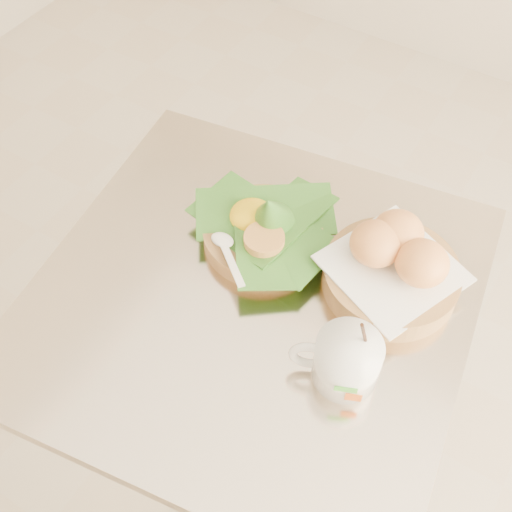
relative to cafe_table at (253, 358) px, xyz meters
The scene contains 5 objects.
floor 0.54m from the cafe_table, 159.36° to the left, with size 3.60×3.60×0.00m, color beige.
cafe_table is the anchor object (origin of this frame).
rice_basket 0.28m from the cafe_table, 113.11° to the left, with size 0.26×0.26×0.13m.
bread_basket 0.35m from the cafe_table, 37.66° to the left, with size 0.25×0.25×0.12m.
coffee_mug 0.33m from the cafe_table, 15.58° to the right, with size 0.13×0.10×0.17m.
Camera 1 is at (0.42, -0.54, 1.62)m, focal length 45.00 mm.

